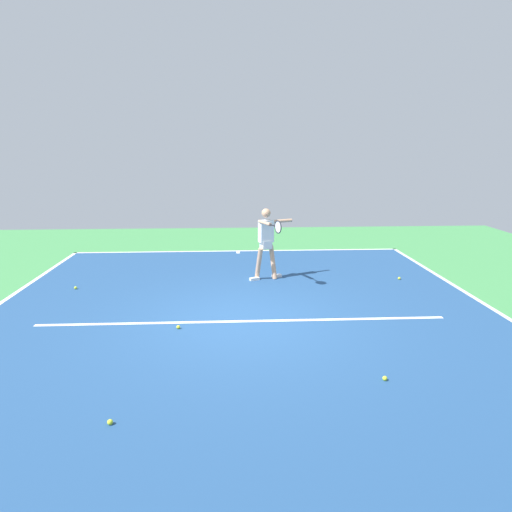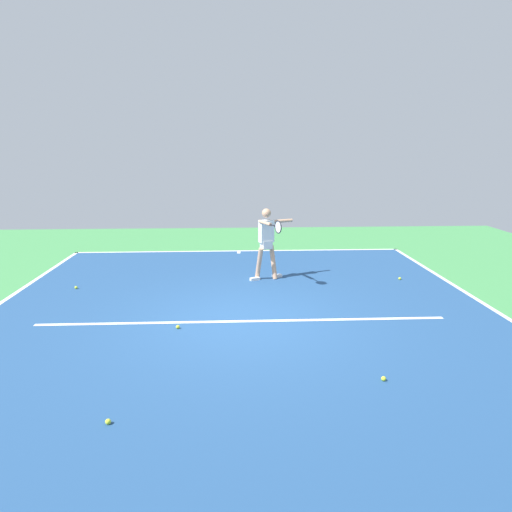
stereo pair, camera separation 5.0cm
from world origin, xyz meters
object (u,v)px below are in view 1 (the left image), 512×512
Objects in this scene: tennis_ball_far_corner at (385,378)px; tennis_ball_by_sideline at (76,288)px; tennis_player at (267,239)px; tennis_ball_near_player at (110,422)px; tennis_ball_near_service_line at (399,278)px; tennis_ball_by_baseline at (178,327)px.

tennis_ball_far_corner and tennis_ball_by_sideline have the same top height.
tennis_player is 6.47m from tennis_ball_near_player.
tennis_ball_near_service_line is 5.79m from tennis_ball_by_baseline.
tennis_ball_by_baseline is at bearing -33.85° from tennis_ball_far_corner.
tennis_player is at bearing -120.23° from tennis_ball_by_baseline.
tennis_ball_near_player is at bearing 111.43° from tennis_ball_by_sideline.
tennis_ball_near_service_line is (-1.99, -4.91, 0.00)m from tennis_ball_far_corner.
tennis_player is at bearing -172.30° from tennis_ball_by_sideline.
tennis_ball_near_player is at bearing 80.82° from tennis_ball_by_baseline.
tennis_ball_by_sideline is 1.00× the size of tennis_ball_by_baseline.
tennis_ball_by_baseline is at bearing 29.83° from tennis_ball_near_service_line.
tennis_ball_by_baseline is (-2.58, 2.50, 0.00)m from tennis_ball_by_sideline.
tennis_ball_far_corner is 1.00× the size of tennis_ball_by_baseline.
tennis_ball_far_corner is 1.00× the size of tennis_ball_near_service_line.
tennis_player is 4.53m from tennis_ball_by_sideline.
tennis_ball_near_player is 1.00× the size of tennis_ball_by_sideline.
tennis_ball_far_corner is at bearing 67.97° from tennis_ball_near_service_line.
tennis_ball_by_baseline is at bearing 135.87° from tennis_ball_by_sideline.
tennis_ball_far_corner is at bearing 141.05° from tennis_ball_by_sideline.
tennis_ball_by_sideline is (2.11, -5.39, 0.00)m from tennis_ball_near_player.
tennis_ball_far_corner is 1.00× the size of tennis_ball_by_sideline.
tennis_ball_far_corner and tennis_ball_by_baseline have the same top height.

